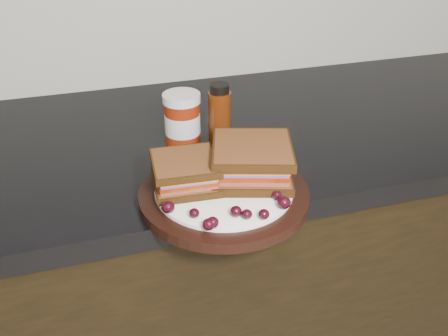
# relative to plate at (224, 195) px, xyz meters

# --- Properties ---
(base_cabinets) EXTENTS (3.96, 0.58, 0.86)m
(base_cabinets) POSITION_rel_plate_xyz_m (0.02, 0.25, -0.48)
(base_cabinets) COLOR black
(base_cabinets) RESTS_ON ground_plane
(countertop) EXTENTS (3.98, 0.60, 0.04)m
(countertop) POSITION_rel_plate_xyz_m (0.02, 0.25, -0.03)
(countertop) COLOR black
(countertop) RESTS_ON base_cabinets
(plate) EXTENTS (0.28, 0.28, 0.02)m
(plate) POSITION_rel_plate_xyz_m (0.00, 0.00, 0.00)
(plate) COLOR black
(plate) RESTS_ON countertop
(sandwich_left) EXTENTS (0.11, 0.11, 0.05)m
(sandwich_left) POSITION_rel_plate_xyz_m (-0.06, 0.02, 0.04)
(sandwich_left) COLOR brown
(sandwich_left) RESTS_ON plate
(sandwich_right) EXTENTS (0.16, 0.16, 0.06)m
(sandwich_right) POSITION_rel_plate_xyz_m (0.05, 0.02, 0.04)
(sandwich_right) COLOR brown
(sandwich_right) RESTS_ON plate
(grape_0) EXTENTS (0.02, 0.02, 0.02)m
(grape_0) POSITION_rel_plate_xyz_m (-0.10, -0.04, 0.02)
(grape_0) COLOR black
(grape_0) RESTS_ON plate
(grape_1) EXTENTS (0.02, 0.02, 0.01)m
(grape_1) POSITION_rel_plate_xyz_m (-0.07, -0.07, 0.02)
(grape_1) COLOR black
(grape_1) RESTS_ON plate
(grape_2) EXTENTS (0.02, 0.02, 0.02)m
(grape_2) POSITION_rel_plate_xyz_m (-0.05, -0.10, 0.02)
(grape_2) COLOR black
(grape_2) RESTS_ON plate
(grape_3) EXTENTS (0.02, 0.02, 0.02)m
(grape_3) POSITION_rel_plate_xyz_m (-0.05, -0.10, 0.02)
(grape_3) COLOR black
(grape_3) RESTS_ON plate
(grape_4) EXTENTS (0.02, 0.02, 0.02)m
(grape_4) POSITION_rel_plate_xyz_m (-0.01, -0.08, 0.02)
(grape_4) COLOR black
(grape_4) RESTS_ON plate
(grape_5) EXTENTS (0.02, 0.02, 0.02)m
(grape_5) POSITION_rel_plate_xyz_m (0.01, -0.09, 0.02)
(grape_5) COLOR black
(grape_5) RESTS_ON plate
(grape_6) EXTENTS (0.02, 0.02, 0.02)m
(grape_6) POSITION_rel_plate_xyz_m (0.03, -0.10, 0.02)
(grape_6) COLOR black
(grape_6) RESTS_ON plate
(grape_7) EXTENTS (0.02, 0.02, 0.02)m
(grape_7) POSITION_rel_plate_xyz_m (0.07, -0.08, 0.02)
(grape_7) COLOR black
(grape_7) RESTS_ON plate
(grape_8) EXTENTS (0.02, 0.02, 0.01)m
(grape_8) POSITION_rel_plate_xyz_m (0.07, -0.06, 0.02)
(grape_8) COLOR black
(grape_8) RESTS_ON plate
(grape_9) EXTENTS (0.02, 0.02, 0.02)m
(grape_9) POSITION_rel_plate_xyz_m (0.05, -0.03, 0.02)
(grape_9) COLOR black
(grape_9) RESTS_ON plate
(grape_10) EXTENTS (0.02, 0.02, 0.02)m
(grape_10) POSITION_rel_plate_xyz_m (0.09, -0.02, 0.02)
(grape_10) COLOR black
(grape_10) RESTS_ON plate
(grape_11) EXTENTS (0.02, 0.02, 0.02)m
(grape_11) POSITION_rel_plate_xyz_m (0.07, 0.01, 0.02)
(grape_11) COLOR black
(grape_11) RESTS_ON plate
(grape_12) EXTENTS (0.02, 0.02, 0.02)m
(grape_12) POSITION_rel_plate_xyz_m (0.08, 0.02, 0.02)
(grape_12) COLOR black
(grape_12) RESTS_ON plate
(grape_13) EXTENTS (0.02, 0.02, 0.02)m
(grape_13) POSITION_rel_plate_xyz_m (0.06, 0.06, 0.02)
(grape_13) COLOR black
(grape_13) RESTS_ON plate
(grape_14) EXTENTS (0.02, 0.02, 0.02)m
(grape_14) POSITION_rel_plate_xyz_m (-0.06, 0.06, 0.02)
(grape_14) COLOR black
(grape_14) RESTS_ON plate
(grape_15) EXTENTS (0.02, 0.02, 0.02)m
(grape_15) POSITION_rel_plate_xyz_m (-0.05, 0.02, 0.02)
(grape_15) COLOR black
(grape_15) RESTS_ON plate
(grape_16) EXTENTS (0.02, 0.02, 0.01)m
(grape_16) POSITION_rel_plate_xyz_m (-0.09, 0.01, 0.02)
(grape_16) COLOR black
(grape_16) RESTS_ON plate
(grape_17) EXTENTS (0.02, 0.02, 0.02)m
(grape_17) POSITION_rel_plate_xyz_m (-0.08, -0.01, 0.02)
(grape_17) COLOR black
(grape_17) RESTS_ON plate
(grape_18) EXTENTS (0.02, 0.02, 0.02)m
(grape_18) POSITION_rel_plate_xyz_m (-0.06, 0.05, 0.02)
(grape_18) COLOR black
(grape_18) RESTS_ON plate
(grape_19) EXTENTS (0.02, 0.02, 0.02)m
(grape_19) POSITION_rel_plate_xyz_m (-0.08, 0.03, 0.02)
(grape_19) COLOR black
(grape_19) RESTS_ON plate
(grape_20) EXTENTS (0.02, 0.02, 0.02)m
(grape_20) POSITION_rel_plate_xyz_m (-0.05, -0.01, 0.02)
(grape_20) COLOR black
(grape_20) RESTS_ON plate
(condiment_jar) EXTENTS (0.09, 0.09, 0.11)m
(condiment_jar) POSITION_rel_plate_xyz_m (-0.02, 0.21, 0.04)
(condiment_jar) COLOR maroon
(condiment_jar) RESTS_ON countertop
(oil_bottle) EXTENTS (0.06, 0.06, 0.12)m
(oil_bottle) POSITION_rel_plate_xyz_m (0.05, 0.20, 0.05)
(oil_bottle) COLOR #491C07
(oil_bottle) RESTS_ON countertop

